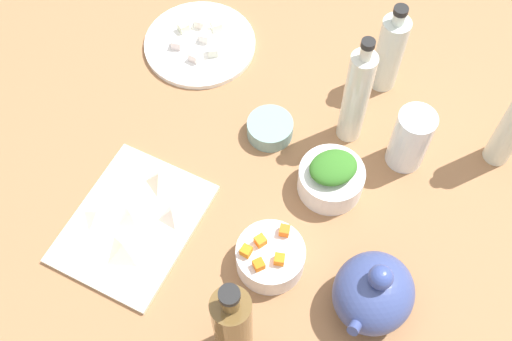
# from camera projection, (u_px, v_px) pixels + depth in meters

# --- Properties ---
(tabletop) EXTENTS (1.90, 1.90, 0.03)m
(tabletop) POSITION_uv_depth(u_px,v_px,m) (256.00, 187.00, 1.27)
(tabletop) COLOR #996A44
(tabletop) RESTS_ON ground
(cutting_board) EXTENTS (0.30, 0.24, 0.01)m
(cutting_board) POSITION_uv_depth(u_px,v_px,m) (133.00, 223.00, 1.21)
(cutting_board) COLOR silver
(cutting_board) RESTS_ON tabletop
(plate_tofu) EXTENTS (0.25, 0.25, 0.01)m
(plate_tofu) POSITION_uv_depth(u_px,v_px,m) (200.00, 44.00, 1.43)
(plate_tofu) COLOR white
(plate_tofu) RESTS_ON tabletop
(bowl_greens) EXTENTS (0.13, 0.13, 0.06)m
(bowl_greens) POSITION_uv_depth(u_px,v_px,m) (331.00, 180.00, 1.23)
(bowl_greens) COLOR white
(bowl_greens) RESTS_ON tabletop
(bowl_carrots) EXTENTS (0.13, 0.13, 0.06)m
(bowl_carrots) POSITION_uv_depth(u_px,v_px,m) (270.00, 257.00, 1.15)
(bowl_carrots) COLOR white
(bowl_carrots) RESTS_ON tabletop
(bowl_small_side) EXTENTS (0.09, 0.09, 0.04)m
(bowl_small_side) POSITION_uv_depth(u_px,v_px,m) (270.00, 128.00, 1.30)
(bowl_small_side) COLOR #779E98
(bowl_small_side) RESTS_ON tabletop
(teapot) EXTENTS (0.17, 0.14, 0.15)m
(teapot) POSITION_uv_depth(u_px,v_px,m) (373.00, 293.00, 1.08)
(teapot) COLOR #3B4984
(teapot) RESTS_ON tabletop
(bottle_0) EXTENTS (0.06, 0.06, 0.22)m
(bottle_0) POSITION_uv_depth(u_px,v_px,m) (389.00, 52.00, 1.30)
(bottle_0) COLOR silver
(bottle_0) RESTS_ON tabletop
(bottle_2) EXTENTS (0.05, 0.05, 0.28)m
(bottle_2) POSITION_uv_depth(u_px,v_px,m) (356.00, 96.00, 1.21)
(bottle_2) COLOR silver
(bottle_2) RESTS_ON tabletop
(bottle_3) EXTENTS (0.06, 0.06, 0.27)m
(bottle_3) POSITION_uv_depth(u_px,v_px,m) (233.00, 326.00, 1.00)
(bottle_3) COLOR brown
(bottle_3) RESTS_ON tabletop
(drinking_glass_0) EXTENTS (0.07, 0.07, 0.14)m
(drinking_glass_0) POSITION_uv_depth(u_px,v_px,m) (410.00, 139.00, 1.22)
(drinking_glass_0) COLOR white
(drinking_glass_0) RESTS_ON tabletop
(carrot_cube_0) EXTENTS (0.02, 0.02, 0.02)m
(carrot_cube_0) POSITION_uv_depth(u_px,v_px,m) (279.00, 259.00, 1.10)
(carrot_cube_0) COLOR orange
(carrot_cube_0) RESTS_ON bowl_carrots
(carrot_cube_1) EXTENTS (0.02, 0.02, 0.02)m
(carrot_cube_1) POSITION_uv_depth(u_px,v_px,m) (259.00, 265.00, 1.10)
(carrot_cube_1) COLOR orange
(carrot_cube_1) RESTS_ON bowl_carrots
(carrot_cube_2) EXTENTS (0.02, 0.02, 0.02)m
(carrot_cube_2) POSITION_uv_depth(u_px,v_px,m) (285.00, 231.00, 1.13)
(carrot_cube_2) COLOR orange
(carrot_cube_2) RESTS_ON bowl_carrots
(carrot_cube_3) EXTENTS (0.02, 0.02, 0.02)m
(carrot_cube_3) POSITION_uv_depth(u_px,v_px,m) (246.00, 251.00, 1.11)
(carrot_cube_3) COLOR orange
(carrot_cube_3) RESTS_ON bowl_carrots
(carrot_cube_4) EXTENTS (0.02, 0.02, 0.02)m
(carrot_cube_4) POSITION_uv_depth(u_px,v_px,m) (260.00, 241.00, 1.12)
(carrot_cube_4) COLOR orange
(carrot_cube_4) RESTS_ON bowl_carrots
(chopped_greens_mound) EXTENTS (0.12, 0.12, 0.03)m
(chopped_greens_mound) POSITION_uv_depth(u_px,v_px,m) (333.00, 168.00, 1.18)
(chopped_greens_mound) COLOR #347224
(chopped_greens_mound) RESTS_ON bowl_greens
(tofu_cube_0) EXTENTS (0.03, 0.03, 0.02)m
(tofu_cube_0) POSITION_uv_depth(u_px,v_px,m) (205.00, 37.00, 1.42)
(tofu_cube_0) COLOR silver
(tofu_cube_0) RESTS_ON plate_tofu
(tofu_cube_1) EXTENTS (0.03, 0.03, 0.02)m
(tofu_cube_1) POSITION_uv_depth(u_px,v_px,m) (213.00, 51.00, 1.40)
(tofu_cube_1) COLOR silver
(tofu_cube_1) RESTS_ON plate_tofu
(tofu_cube_2) EXTENTS (0.03, 0.03, 0.02)m
(tofu_cube_2) POSITION_uv_depth(u_px,v_px,m) (177.00, 43.00, 1.41)
(tofu_cube_2) COLOR white
(tofu_cube_2) RESTS_ON plate_tofu
(tofu_cube_3) EXTENTS (0.02, 0.02, 0.02)m
(tofu_cube_3) POSITION_uv_depth(u_px,v_px,m) (195.00, 56.00, 1.39)
(tofu_cube_3) COLOR white
(tofu_cube_3) RESTS_ON plate_tofu
(tofu_cube_4) EXTENTS (0.03, 0.03, 0.02)m
(tofu_cube_4) POSITION_uv_depth(u_px,v_px,m) (200.00, 22.00, 1.44)
(tofu_cube_4) COLOR silver
(tofu_cube_4) RESTS_ON plate_tofu
(tofu_cube_5) EXTENTS (0.03, 0.03, 0.02)m
(tofu_cube_5) POSITION_uv_depth(u_px,v_px,m) (216.00, 26.00, 1.43)
(tofu_cube_5) COLOR white
(tofu_cube_5) RESTS_ON plate_tofu
(tofu_cube_6) EXTENTS (0.03, 0.03, 0.02)m
(tofu_cube_6) POSITION_uv_depth(u_px,v_px,m) (183.00, 27.00, 1.43)
(tofu_cube_6) COLOR #EAF2CA
(tofu_cube_6) RESTS_ON plate_tofu
(dumpling_0) EXTENTS (0.06, 0.06, 0.03)m
(dumpling_0) POSITION_uv_depth(u_px,v_px,m) (172.00, 213.00, 1.19)
(dumpling_0) COLOR beige
(dumpling_0) RESTS_ON cutting_board
(dumpling_1) EXTENTS (0.06, 0.06, 0.03)m
(dumpling_1) POSITION_uv_depth(u_px,v_px,m) (159.00, 178.00, 1.23)
(dumpling_1) COLOR beige
(dumpling_1) RESTS_ON cutting_board
(dumpling_2) EXTENTS (0.07, 0.07, 0.03)m
(dumpling_2) POSITION_uv_depth(u_px,v_px,m) (124.00, 248.00, 1.16)
(dumpling_2) COLOR beige
(dumpling_2) RESTS_ON cutting_board
(dumpling_3) EXTENTS (0.06, 0.06, 0.02)m
(dumpling_3) POSITION_uv_depth(u_px,v_px,m) (131.00, 216.00, 1.20)
(dumpling_3) COLOR beige
(dumpling_3) RESTS_ON cutting_board
(dumpling_4) EXTENTS (0.06, 0.05, 0.02)m
(dumpling_4) POSITION_uv_depth(u_px,v_px,m) (97.00, 215.00, 1.20)
(dumpling_4) COLOR beige
(dumpling_4) RESTS_ON cutting_board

